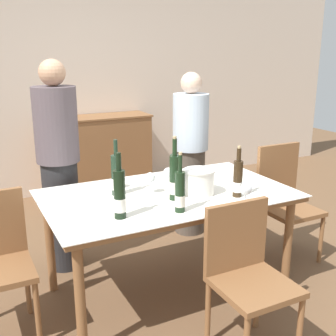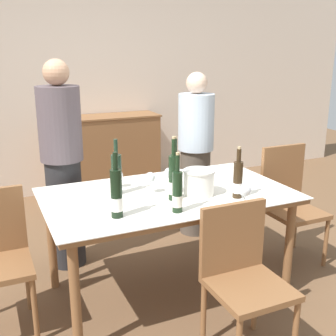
# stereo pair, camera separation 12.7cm
# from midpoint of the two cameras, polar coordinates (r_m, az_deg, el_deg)

# --- Properties ---
(ground_plane) EXTENTS (12.00, 12.00, 0.00)m
(ground_plane) POSITION_cam_midpoint_polar(r_m,az_deg,el_deg) (3.25, -1.16, -16.28)
(ground_plane) COLOR brown
(back_wall) EXTENTS (8.00, 0.10, 2.80)m
(back_wall) POSITION_cam_midpoint_polar(r_m,az_deg,el_deg) (5.26, -14.09, 11.80)
(back_wall) COLOR beige
(back_wall) RESTS_ON ground_plane
(sideboard_cabinet) EXTENTS (1.19, 0.46, 0.96)m
(sideboard_cabinet) POSITION_cam_midpoint_polar(r_m,az_deg,el_deg) (5.19, -9.70, 1.72)
(sideboard_cabinet) COLOR brown
(sideboard_cabinet) RESTS_ON ground_plane
(dining_table) EXTENTS (1.70, 0.99, 0.77)m
(dining_table) POSITION_cam_midpoint_polar(r_m,az_deg,el_deg) (2.94, -1.24, -4.74)
(dining_table) COLOR brown
(dining_table) RESTS_ON ground_plane
(ice_bucket) EXTENTS (0.22, 0.22, 0.17)m
(ice_bucket) POSITION_cam_midpoint_polar(r_m,az_deg,el_deg) (2.87, 2.95, -1.77)
(ice_bucket) COLOR white
(ice_bucket) RESTS_ON dining_table
(wine_bottle_0) EXTENTS (0.07, 0.07, 0.40)m
(wine_bottle_0) POSITION_cam_midpoint_polar(r_m,az_deg,el_deg) (2.47, -8.03, -3.67)
(wine_bottle_0) COLOR black
(wine_bottle_0) RESTS_ON dining_table
(wine_bottle_1) EXTENTS (0.07, 0.07, 0.38)m
(wine_bottle_1) POSITION_cam_midpoint_polar(r_m,az_deg,el_deg) (2.87, -8.24, -1.08)
(wine_bottle_1) COLOR #1E3323
(wine_bottle_1) RESTS_ON dining_table
(wine_bottle_2) EXTENTS (0.06, 0.06, 0.37)m
(wine_bottle_2) POSITION_cam_midpoint_polar(r_m,az_deg,el_deg) (2.55, 0.21, -3.32)
(wine_bottle_2) COLOR black
(wine_bottle_2) RESTS_ON dining_table
(wine_bottle_3) EXTENTS (0.06, 0.06, 0.35)m
(wine_bottle_3) POSITION_cam_midpoint_polar(r_m,az_deg,el_deg) (2.84, 8.18, -1.50)
(wine_bottle_3) COLOR #332314
(wine_bottle_3) RESTS_ON dining_table
(wine_bottle_4) EXTENTS (0.07, 0.07, 0.43)m
(wine_bottle_4) POSITION_cam_midpoint_polar(r_m,az_deg,el_deg) (2.75, -0.44, -1.42)
(wine_bottle_4) COLOR black
(wine_bottle_4) RESTS_ON dining_table
(wine_bottle_5) EXTENTS (0.07, 0.07, 0.40)m
(wine_bottle_5) POSITION_cam_midpoint_polar(r_m,az_deg,el_deg) (2.89, -0.31, -0.78)
(wine_bottle_5) COLOR #1E3323
(wine_bottle_5) RESTS_ON dining_table
(wine_glass_0) EXTENTS (0.08, 0.08, 0.14)m
(wine_glass_0) POSITION_cam_midpoint_polar(r_m,az_deg,el_deg) (3.04, -1.14, -0.76)
(wine_glass_0) COLOR white
(wine_glass_0) RESTS_ON dining_table
(wine_glass_1) EXTENTS (0.07, 0.07, 0.15)m
(wine_glass_1) POSITION_cam_midpoint_polar(r_m,az_deg,el_deg) (2.88, -3.67, -1.46)
(wine_glass_1) COLOR white
(wine_glass_1) RESTS_ON dining_table
(wine_glass_2) EXTENTS (0.08, 0.08, 0.14)m
(wine_glass_2) POSITION_cam_midpoint_polar(r_m,az_deg,el_deg) (2.73, 9.20, -2.96)
(wine_glass_2) COLOR white
(wine_glass_2) RESTS_ON dining_table
(wine_glass_3) EXTENTS (0.07, 0.07, 0.13)m
(wine_glass_3) POSITION_cam_midpoint_polar(r_m,az_deg,el_deg) (3.02, -8.10, -1.16)
(wine_glass_3) COLOR white
(wine_glass_3) RESTS_ON dining_table
(chair_near_front) EXTENTS (0.42, 0.42, 0.88)m
(chair_near_front) POSITION_cam_midpoint_polar(r_m,az_deg,el_deg) (2.51, 9.07, -13.35)
(chair_near_front) COLOR brown
(chair_near_front) RESTS_ON ground_plane
(chair_right_end) EXTENTS (0.42, 0.42, 0.96)m
(chair_right_end) POSITION_cam_midpoint_polar(r_m,az_deg,el_deg) (3.67, 14.45, -3.61)
(chair_right_end) COLOR brown
(chair_right_end) RESTS_ON ground_plane
(person_host) EXTENTS (0.33, 0.33, 1.66)m
(person_host) POSITION_cam_midpoint_polar(r_m,az_deg,el_deg) (3.39, -15.59, -0.05)
(person_host) COLOR #262628
(person_host) RESTS_ON ground_plane
(person_guest_left) EXTENTS (0.33, 0.33, 1.53)m
(person_guest_left) POSITION_cam_midpoint_polar(r_m,az_deg,el_deg) (3.95, 2.10, 1.69)
(person_guest_left) COLOR #51473D
(person_guest_left) RESTS_ON ground_plane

